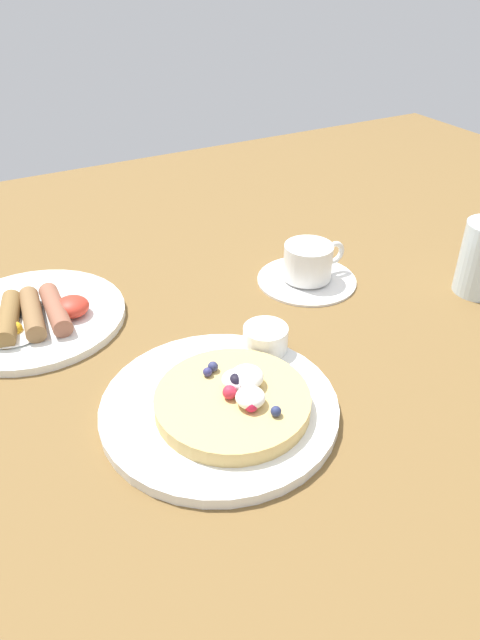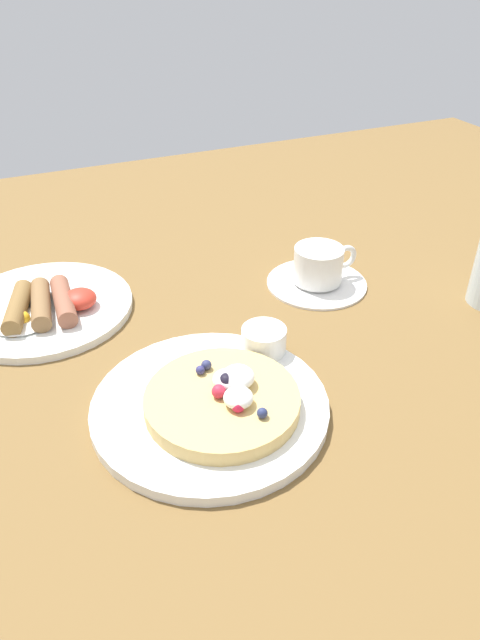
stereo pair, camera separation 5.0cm
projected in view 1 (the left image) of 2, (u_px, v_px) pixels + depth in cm
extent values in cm
cube|color=brown|center=(237.00, 359.00, 72.58)|extent=(195.13, 148.65, 3.00)
cylinder|color=white|center=(219.00, 408.00, 62.12)|extent=(25.49, 25.49, 1.29)
cylinder|color=tan|center=(232.00, 402.00, 60.59)|extent=(16.38, 16.38, 1.78)
sphere|color=navy|center=(276.00, 411.00, 57.35)|extent=(1.10, 1.10, 1.10)
sphere|color=navy|center=(213.00, 367.00, 63.17)|extent=(1.15, 1.15, 1.15)
sphere|color=black|center=(236.00, 382.00, 60.43)|extent=(1.90, 1.90, 1.90)
sphere|color=navy|center=(207.00, 372.00, 62.49)|extent=(1.02, 1.02, 1.02)
sphere|color=#CB1E44|center=(251.00, 405.00, 57.84)|extent=(1.45, 1.45, 1.45)
sphere|color=#C4273D|center=(230.00, 392.00, 59.41)|extent=(1.48, 1.48, 1.48)
ellipsoid|color=white|center=(247.00, 377.00, 60.95)|extent=(3.56, 3.56, 2.14)
ellipsoid|color=white|center=(236.00, 380.00, 60.83)|extent=(2.98, 2.98, 1.79)
ellipsoid|color=white|center=(250.00, 397.00, 58.49)|extent=(3.07, 3.07, 1.84)
cylinder|color=white|center=(265.00, 338.00, 68.92)|extent=(5.35, 5.35, 3.06)
cylinder|color=#723707|center=(266.00, 334.00, 68.58)|extent=(4.39, 4.39, 0.37)
cylinder|color=white|center=(34.00, 317.00, 76.83)|extent=(23.99, 23.99, 1.08)
cylinder|color=brown|center=(55.00, 309.00, 75.16)|extent=(3.02, 10.35, 2.50)
cylinder|color=brown|center=(32.00, 314.00, 74.29)|extent=(3.67, 10.46, 2.50)
cylinder|color=brown|center=(9.00, 318.00, 73.42)|extent=(5.09, 10.53, 2.50)
ellipsoid|color=white|center=(15.00, 333.00, 72.43)|extent=(7.59, 6.45, 0.60)
sphere|color=yellow|center=(15.00, 329.00, 72.15)|extent=(2.00, 2.00, 2.00)
ellipsoid|color=red|center=(72.00, 307.00, 75.70)|extent=(4.48, 4.48, 2.46)
cylinder|color=white|center=(307.00, 279.00, 85.58)|extent=(14.55, 14.55, 0.73)
cylinder|color=white|center=(308.00, 261.00, 83.94)|extent=(7.07, 7.07, 5.13)
torus|color=white|center=(334.00, 253.00, 85.61)|extent=(3.67, 0.81, 3.67)
cylinder|color=olive|center=(309.00, 251.00, 83.02)|extent=(6.01, 6.01, 0.41)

